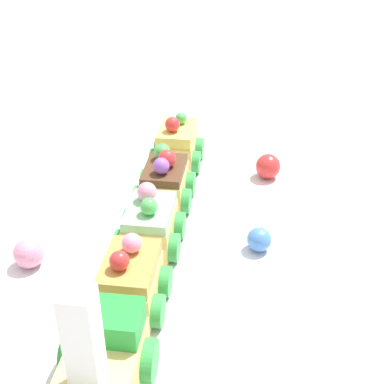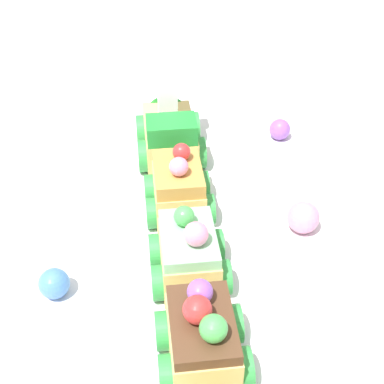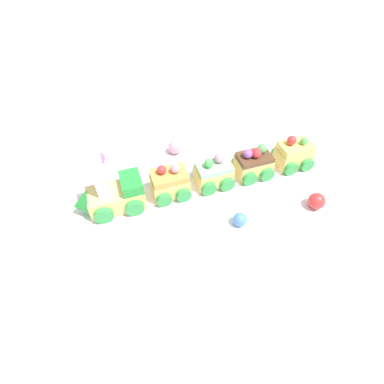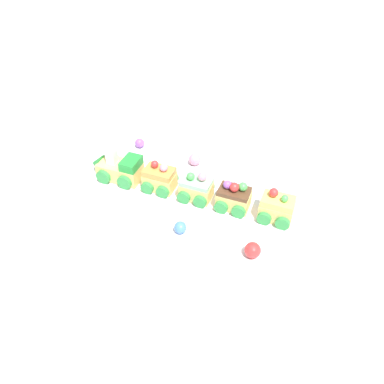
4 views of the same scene
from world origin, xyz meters
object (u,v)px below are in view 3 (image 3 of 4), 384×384
gumball_red (317,201)px  cake_car_mint (214,173)px  gumball_purple (99,158)px  cake_car_caramel (170,183)px  cake_car_chocolate (253,164)px  cake_train_locomotive (111,196)px  gumball_blue (240,219)px  gumball_pink (175,147)px  cake_car_lemon (293,154)px

gumball_red → cake_car_mint: bearing=-20.9°
gumball_red → gumball_purple: gumball_red is taller
cake_car_caramel → cake_car_chocolate: cake_car_caramel is taller
cake_train_locomotive → cake_car_caramel: 0.11m
cake_car_mint → gumball_blue: bearing=94.1°
cake_car_mint → gumball_red: size_ratio=2.62×
cake_train_locomotive → cake_car_mint: (-0.19, -0.05, -0.00)m
cake_train_locomotive → cake_car_mint: cake_train_locomotive is taller
gumball_blue → cake_car_mint: bearing=-69.9°
gumball_purple → gumball_blue: (-0.27, 0.17, 0.00)m
cake_train_locomotive → cake_car_caramel: bearing=-179.9°
gumball_pink → cake_car_lemon: bearing=169.3°
gumball_pink → gumball_red: 0.31m
cake_train_locomotive → gumball_blue: 0.24m
cake_train_locomotive → gumball_purple: (0.05, -0.12, -0.02)m
gumball_blue → cake_train_locomotive: bearing=-12.2°
gumball_pink → gumball_red: (-0.26, 0.17, 0.00)m
cake_train_locomotive → gumball_pink: 0.19m
cake_car_chocolate → cake_car_caramel: bearing=-0.0°
gumball_red → gumball_purple: 0.44m
cake_car_caramel → gumball_red: (-0.27, 0.05, -0.01)m
cake_car_caramel → cake_car_chocolate: 0.17m
gumball_purple → gumball_blue: 0.32m
cake_train_locomotive → cake_car_chocolate: (-0.27, -0.08, -0.00)m
cake_car_lemon → gumball_pink: (0.25, -0.05, -0.01)m
cake_car_mint → cake_train_locomotive: bearing=0.0°
cake_car_mint → cake_car_caramel: bearing=0.0°
cake_train_locomotive → gumball_red: size_ratio=4.30×
cake_car_mint → cake_car_chocolate: (-0.08, -0.02, 0.00)m
cake_train_locomotive → cake_car_chocolate: cake_train_locomotive is taller
gumball_blue → cake_car_lemon: bearing=-130.8°
cake_car_caramel → gumball_purple: 0.18m
cake_car_caramel → gumball_purple: cake_car_caramel is taller
cake_car_lemon → gumball_blue: size_ratio=3.21×
gumball_red → gumball_purple: bearing=-18.3°
gumball_red → cake_car_chocolate: bearing=-42.5°
cake_car_chocolate → cake_car_mint: bearing=-0.1°
gumball_pink → gumball_purple: bearing=9.5°
cake_car_mint → cake_car_chocolate: 0.09m
cake_car_mint → gumball_red: bearing=143.1°
cake_car_lemon → gumball_blue: 0.20m
cake_train_locomotive → gumball_pink: bearing=-143.5°
cake_car_mint → gumball_blue: (-0.04, 0.10, -0.01)m
cake_car_mint → cake_car_lemon: (-0.17, -0.05, 0.00)m
gumball_blue → gumball_purple: bearing=-32.2°
cake_train_locomotive → cake_car_lemon: cake_train_locomotive is taller
cake_car_caramel → cake_car_lemon: (-0.26, -0.07, 0.00)m
cake_car_caramel → cake_car_mint: (-0.09, -0.02, -0.00)m
cake_train_locomotive → cake_car_caramel: (-0.11, -0.03, -0.00)m
cake_car_caramel → gumball_red: size_ratio=2.62×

